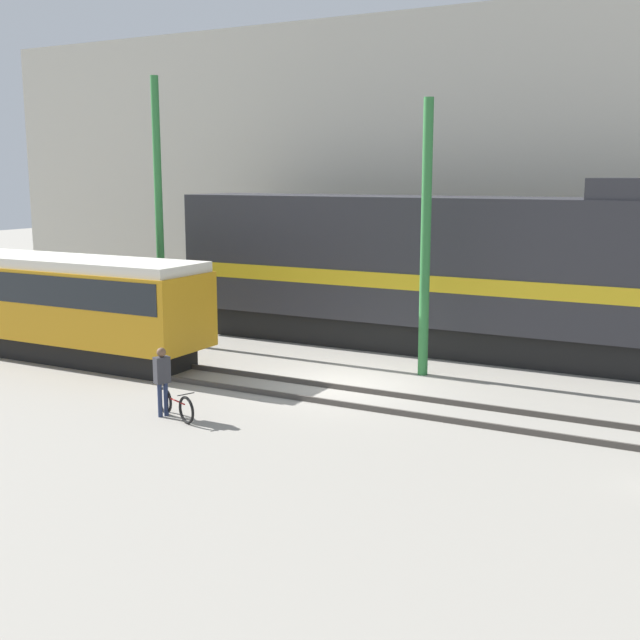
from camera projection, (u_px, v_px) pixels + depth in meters
The scene contains 10 objects.
ground_plane at pixel (343, 385), 22.05m from camera, with size 120.00×120.00×0.00m, color gray.
track_near at pixel (323, 393), 21.05m from camera, with size 60.00×1.50×0.14m.
track_far at pixel (417, 346), 26.83m from camera, with size 60.00×1.51×0.14m.
building_backdrop at pixel (486, 171), 31.93m from camera, with size 44.71×6.00×11.69m.
freight_locomotive at pixel (422, 270), 26.32m from camera, with size 16.79×3.04×5.62m.
streetcar at pixel (67, 301), 24.97m from camera, with size 9.64×2.54×3.21m.
bicycle at pixel (175, 405), 19.00m from camera, with size 1.60×0.78×0.72m.
person at pixel (162, 375), 19.06m from camera, with size 0.34×0.42×1.69m.
utility_pole_left at pixel (159, 213), 26.92m from camera, with size 0.26×0.26×8.91m.
utility_pole_center at pixel (426, 240), 22.57m from camera, with size 0.28×0.28×7.81m.
Camera 1 is at (9.58, -19.11, 5.70)m, focal length 45.00 mm.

